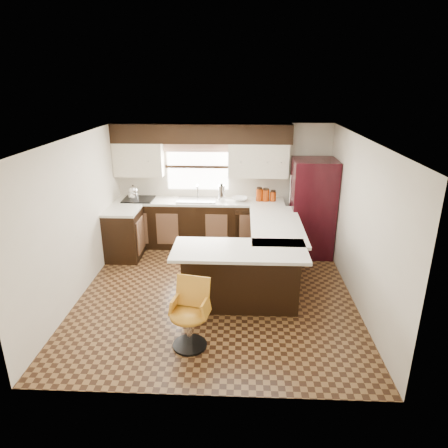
{
  "coord_description": "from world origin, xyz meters",
  "views": [
    {
      "loc": [
        0.37,
        -5.56,
        3.18
      ],
      "look_at": [
        0.1,
        0.45,
        0.99
      ],
      "focal_mm": 32.0,
      "sensor_mm": 36.0,
      "label": 1
    }
  ],
  "objects_px": {
    "peninsula_return": "(240,278)",
    "refrigerator": "(312,208)",
    "peninsula_long": "(272,251)",
    "bar_chair": "(189,316)"
  },
  "relations": [
    {
      "from": "refrigerator",
      "to": "bar_chair",
      "type": "height_order",
      "value": "refrigerator"
    },
    {
      "from": "bar_chair",
      "to": "peninsula_return",
      "type": "bearing_deg",
      "value": 70.17
    },
    {
      "from": "peninsula_long",
      "to": "peninsula_return",
      "type": "height_order",
      "value": "same"
    },
    {
      "from": "refrigerator",
      "to": "bar_chair",
      "type": "bearing_deg",
      "value": -123.2
    },
    {
      "from": "peninsula_long",
      "to": "refrigerator",
      "type": "relative_size",
      "value": 1.07
    },
    {
      "from": "peninsula_return",
      "to": "bar_chair",
      "type": "xyz_separation_m",
      "value": [
        -0.63,
        -1.02,
        -0.01
      ]
    },
    {
      "from": "peninsula_return",
      "to": "refrigerator",
      "type": "relative_size",
      "value": 0.9
    },
    {
      "from": "peninsula_long",
      "to": "refrigerator",
      "type": "xyz_separation_m",
      "value": [
        0.79,
        0.98,
        0.46
      ]
    },
    {
      "from": "refrigerator",
      "to": "peninsula_long",
      "type": "bearing_deg",
      "value": -128.96
    },
    {
      "from": "peninsula_long",
      "to": "bar_chair",
      "type": "height_order",
      "value": "peninsula_long"
    }
  ]
}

